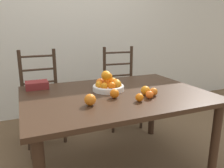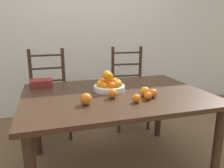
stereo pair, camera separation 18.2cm
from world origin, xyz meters
name	(u,v)px [view 1 (the left image)]	position (x,y,z in m)	size (l,w,h in m)	color
ground_plane	(116,168)	(0.00, 0.00, 0.00)	(12.00, 12.00, 0.00)	brown
wall_back	(71,25)	(0.00, 1.61, 1.30)	(8.00, 0.06, 2.60)	silver
dining_table	(116,103)	(0.00, 0.00, 0.64)	(1.52, 1.09, 0.72)	#382316
fruit_bowl	(108,84)	(-0.03, 0.10, 0.78)	(0.27, 0.27, 0.17)	white
orange_loose_0	(115,94)	(-0.07, -0.12, 0.76)	(0.07, 0.07, 0.07)	orange
orange_loose_1	(145,90)	(0.20, -0.15, 0.76)	(0.08, 0.08, 0.08)	orange
orange_loose_2	(139,98)	(0.07, -0.27, 0.76)	(0.06, 0.06, 0.06)	orange
orange_loose_3	(154,92)	(0.25, -0.19, 0.76)	(0.07, 0.07, 0.07)	orange
orange_loose_4	(150,95)	(0.18, -0.24, 0.76)	(0.06, 0.06, 0.06)	orange
orange_loose_5	(90,100)	(-0.29, -0.21, 0.77)	(0.08, 0.08, 0.08)	orange
chair_left	(42,98)	(-0.53, 0.88, 0.48)	(0.43, 0.42, 1.02)	#382619
chair_right	(121,89)	(0.47, 0.88, 0.48)	(0.45, 0.43, 1.02)	#382619
book_stack	(37,85)	(-0.60, 0.41, 0.76)	(0.20, 0.15, 0.06)	maroon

